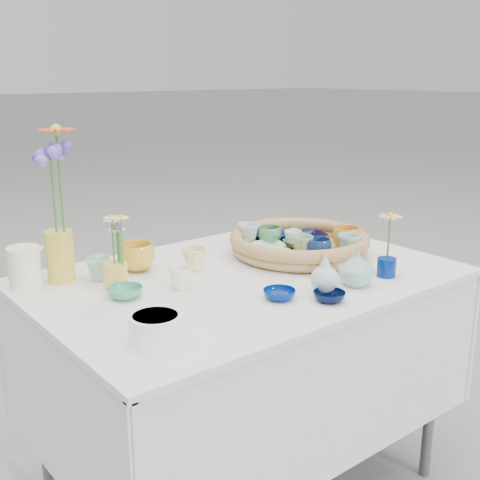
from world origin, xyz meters
TOP-DOWN VIEW (x-y plane):
  - wicker_tray at (0.28, 0.05)m, footprint 0.47×0.47m
  - tray_ceramic_0 at (0.27, 0.18)m, footprint 0.13×0.13m
  - tray_ceramic_1 at (0.37, 0.10)m, footprint 0.14×0.14m
  - tray_ceramic_2 at (0.41, -0.05)m, footprint 0.12×0.12m
  - tray_ceramic_3 at (0.30, 0.05)m, footprint 0.13×0.13m
  - tray_ceramic_4 at (0.23, -0.01)m, footprint 0.08×0.08m
  - tray_ceramic_5 at (0.18, 0.10)m, footprint 0.14×0.14m
  - tray_ceramic_6 at (0.18, 0.20)m, footprint 0.10×0.10m
  - tray_ceramic_7 at (0.29, 0.09)m, footprint 0.08×0.08m
  - tray_ceramic_8 at (0.40, 0.16)m, footprint 0.10×0.10m
  - tray_ceramic_9 at (0.27, -0.06)m, footprint 0.10×0.10m
  - tray_ceramic_10 at (0.14, 0.00)m, footprint 0.11×0.11m
  - tray_ceramic_11 at (0.35, -0.11)m, footprint 0.09×0.09m
  - tray_ceramic_12 at (0.24, 0.15)m, footprint 0.09×0.09m
  - loose_ceramic_0 at (-0.24, 0.24)m, footprint 0.11×0.11m
  - loose_ceramic_1 at (-0.09, 0.13)m, footprint 0.09×0.09m
  - loose_ceramic_2 at (-0.38, 0.05)m, footprint 0.12×0.12m
  - loose_ceramic_3 at (-0.22, 0.02)m, footprint 0.08×0.08m
  - loose_ceramic_4 at (-0.06, -0.22)m, footprint 0.10×0.10m
  - loose_ceramic_5 at (-0.37, 0.23)m, footprint 0.09×0.09m
  - loose_ceramic_6 at (0.04, -0.32)m, footprint 0.12×0.12m
  - fluted_bowl at (-0.46, -0.25)m, footprint 0.16×0.16m
  - bud_vase_paleblue at (0.07, -0.27)m, footprint 0.10×0.10m
  - bud_vase_seafoam at (0.19, -0.28)m, footprint 0.13×0.13m
  - bud_vase_cobalt at (0.33, -0.28)m, footprint 0.07×0.07m
  - single_daisy at (0.34, -0.27)m, footprint 0.09×0.09m
  - tall_vase_yellow at (-0.46, 0.29)m, footprint 0.10×0.10m
  - gerbera at (-0.45, 0.28)m, footprint 0.16×0.16m
  - hydrangea at (-0.47, 0.29)m, footprint 0.10×0.10m
  - white_pitcher at (-0.56, 0.30)m, footprint 0.15×0.13m
  - daisy_cup at (-0.36, 0.14)m, footprint 0.09×0.09m
  - daisy_posy at (-0.36, 0.12)m, footprint 0.09×0.09m

SIDE VIEW (x-z plane):
  - loose_ceramic_6 at x=0.04m, z-range 0.77..0.79m
  - loose_ceramic_4 at x=-0.06m, z-range 0.77..0.79m
  - loose_ceramic_2 at x=-0.38m, z-range 0.77..0.80m
  - bud_vase_cobalt at x=0.33m, z-range 0.77..0.82m
  - tray_ceramic_8 at x=0.40m, z-range 0.78..0.81m
  - tray_ceramic_5 at x=0.18m, z-range 0.78..0.81m
  - tray_ceramic_10 at x=0.14m, z-range 0.78..0.81m
  - loose_ceramic_3 at x=-0.22m, z-range 0.77..0.83m
  - fluted_bowl at x=-0.46m, z-range 0.77..0.83m
  - tray_ceramic_3 at x=0.30m, z-range 0.78..0.81m
  - tray_ceramic_0 at x=0.27m, z-range 0.78..0.81m
  - tray_ceramic_1 at x=0.37m, z-range 0.78..0.81m
  - loose_ceramic_5 at x=-0.37m, z-range 0.77..0.83m
  - loose_ceramic_1 at x=-0.09m, z-range 0.77..0.83m
  - daisy_cup at x=-0.36m, z-range 0.77..0.84m
  - wicker_tray at x=0.28m, z-range 0.77..0.84m
  - loose_ceramic_0 at x=-0.24m, z-range 0.77..0.85m
  - tray_ceramic_7 at x=0.29m, z-range 0.78..0.84m
  - tray_ceramic_9 at x=0.27m, z-range 0.78..0.84m
  - tray_ceramic_12 at x=0.24m, z-range 0.78..0.85m
  - tray_ceramic_4 at x=0.23m, z-range 0.78..0.85m
  - bud_vase_seafoam at x=0.19m, z-range 0.77..0.87m
  - tray_ceramic_11 at x=0.35m, z-range 0.78..0.85m
  - tray_ceramic_6 at x=0.18m, z-range 0.78..0.86m
  - tray_ceramic_2 at x=0.41m, z-range 0.78..0.86m
  - white_pitcher at x=-0.56m, z-range 0.77..0.89m
  - bud_vase_paleblue at x=0.07m, z-range 0.77..0.89m
  - tall_vase_yellow at x=-0.46m, z-range 0.77..0.92m
  - single_daisy at x=0.34m, z-range 0.81..0.96m
  - daisy_posy at x=-0.36m, z-range 0.84..0.98m
  - hydrangea at x=-0.47m, z-range 0.87..1.18m
  - gerbera at x=-0.45m, z-range 0.91..1.22m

